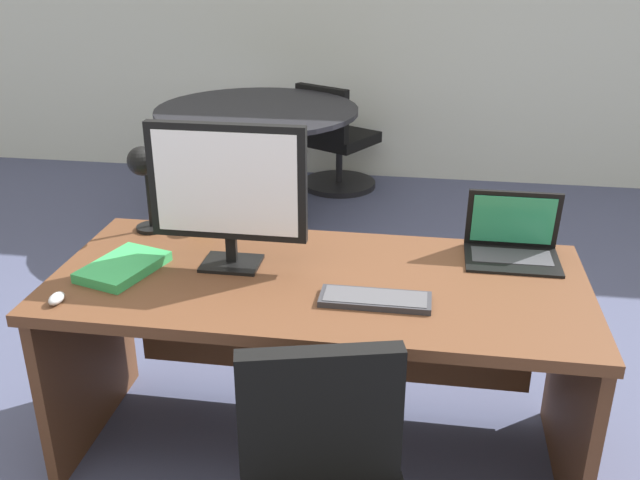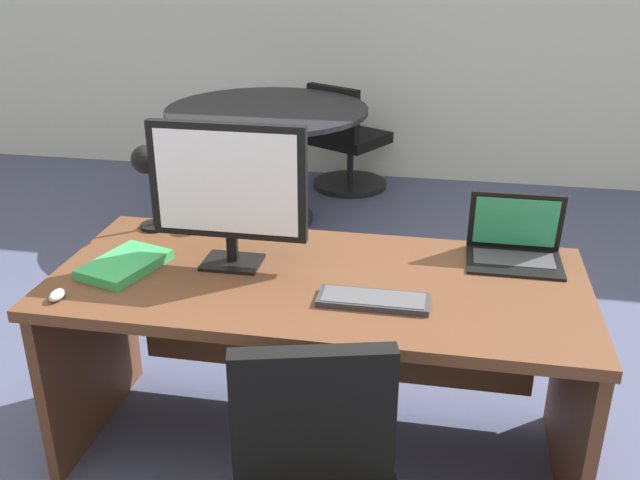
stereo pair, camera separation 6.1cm
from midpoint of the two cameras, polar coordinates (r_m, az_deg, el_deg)
ground at (r=4.05m, az=4.19°, el=-2.87°), size 12.00×12.00×0.00m
desk at (r=2.52m, az=0.73°, el=-6.52°), size 1.80×0.81×0.73m
monitor at (r=2.39m, az=-6.71°, el=4.36°), size 0.54×0.16×0.51m
laptop at (r=2.61m, az=16.10°, el=0.10°), size 0.33×0.24×0.23m
keyboard at (r=2.23m, az=5.12°, el=-4.84°), size 0.35×0.12×0.02m
mouse at (r=2.38m, az=-19.75°, el=-4.20°), size 0.04×0.07×0.03m
desk_lamp at (r=2.75m, az=-13.14°, el=5.50°), size 0.12×0.15×0.34m
book at (r=2.52m, az=-14.80°, el=-1.93°), size 0.27×0.34×0.03m
coffee_mug at (r=2.79m, az=-8.75°, el=1.66°), size 0.11×0.09×0.08m
meeting_table at (r=4.62m, az=-3.86°, el=8.36°), size 1.29×1.29×0.77m
meeting_chair_near at (r=5.32m, az=2.46°, el=7.46°), size 0.62×0.64×0.80m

